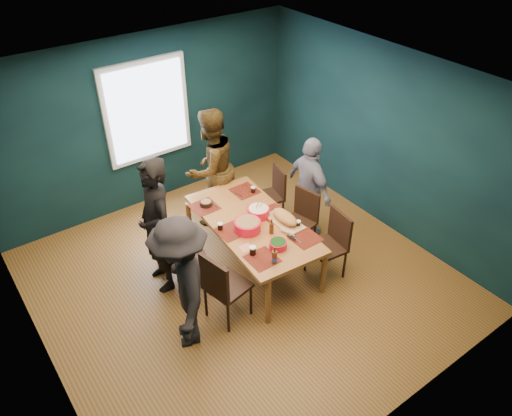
{
  "coord_description": "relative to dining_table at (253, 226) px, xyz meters",
  "views": [
    {
      "loc": [
        -2.74,
        -4.07,
        4.69
      ],
      "look_at": [
        0.3,
        0.11,
        1.0
      ],
      "focal_mm": 35.0,
      "sensor_mm": 36.0,
      "label": 1
    }
  ],
  "objects": [
    {
      "name": "cola_glass_c",
      "position": [
        0.41,
        0.56,
        0.12
      ],
      "size": [
        0.07,
        0.07,
        0.09
      ],
      "color": "black",
      "rests_on": "dining_table"
    },
    {
      "name": "chair_left_far",
      "position": [
        -0.97,
        0.64,
        -0.15
      ],
      "size": [
        0.48,
        0.48,
        0.95
      ],
      "rotation": [
        0.0,
        0.0,
        -0.14
      ],
      "color": "black",
      "rests_on": "floor"
    },
    {
      "name": "napkin_c",
      "position": [
        0.33,
        -0.68,
        0.07
      ],
      "size": [
        0.15,
        0.15,
        0.0
      ],
      "primitive_type": "cube",
      "rotation": [
        0.0,
        0.0,
        0.19
      ],
      "color": "#E2745F",
      "rests_on": "dining_table"
    },
    {
      "name": "bowl_herbs",
      "position": [
        -0.05,
        -0.6,
        0.12
      ],
      "size": [
        0.22,
        0.22,
        0.1
      ],
      "color": "red",
      "rests_on": "dining_table"
    },
    {
      "name": "cutting_board",
      "position": [
        0.33,
        -0.25,
        0.14
      ],
      "size": [
        0.33,
        0.68,
        0.15
      ],
      "rotation": [
        0.0,
        0.0,
        0.01
      ],
      "color": "tan",
      "rests_on": "dining_table"
    },
    {
      "name": "person_near_left",
      "position": [
        -1.35,
        -0.55,
        0.16
      ],
      "size": [
        1.0,
        1.26,
        1.71
      ],
      "primitive_type": "imported",
      "rotation": [
        0.0,
        0.0,
        4.33
      ],
      "color": "black",
      "rests_on": "floor"
    },
    {
      "name": "beer_bottle_b",
      "position": [
        0.05,
        -0.33,
        0.16
      ],
      "size": [
        0.06,
        0.06,
        0.22
      ],
      "color": "#4E260E",
      "rests_on": "dining_table"
    },
    {
      "name": "small_bowl",
      "position": [
        -0.3,
        0.68,
        0.11
      ],
      "size": [
        0.17,
        0.17,
        0.07
      ],
      "color": "black",
      "rests_on": "dining_table"
    },
    {
      "name": "chair_right_near",
      "position": [
        0.79,
        -0.7,
        -0.14
      ],
      "size": [
        0.47,
        0.47,
        0.95
      ],
      "rotation": [
        0.0,
        0.0,
        -0.11
      ],
      "color": "black",
      "rests_on": "floor"
    },
    {
      "name": "chair_right_far",
      "position": [
        0.9,
        0.72,
        -0.18
      ],
      "size": [
        0.48,
        0.48,
        0.89
      ],
      "rotation": [
        0.0,
        0.0,
        -0.21
      ],
      "color": "black",
      "rests_on": "floor"
    },
    {
      "name": "room",
      "position": [
        -0.28,
        0.12,
        0.67
      ],
      "size": [
        5.01,
        5.01,
        2.71
      ],
      "color": "olive",
      "rests_on": "ground"
    },
    {
      "name": "cola_glass_d",
      "position": [
        -0.43,
        0.11,
        0.13
      ],
      "size": [
        0.07,
        0.07,
        0.1
      ],
      "color": "black",
      "rests_on": "dining_table"
    },
    {
      "name": "chair_left_mid",
      "position": [
        -0.96,
        0.13,
        -0.17
      ],
      "size": [
        0.52,
        0.52,
        0.91
      ],
      "rotation": [
        0.0,
        0.0,
        -0.32
      ],
      "color": "black",
      "rests_on": "floor"
    },
    {
      "name": "napkin_a",
      "position": [
        0.34,
        0.08,
        0.07
      ],
      "size": [
        0.17,
        0.17,
        0.0
      ],
      "primitive_type": "cube",
      "rotation": [
        0.0,
        0.0,
        0.18
      ],
      "color": "#E2745F",
      "rests_on": "dining_table"
    },
    {
      "name": "chair_right_mid",
      "position": [
        0.83,
        -0.04,
        -0.17
      ],
      "size": [
        0.49,
        0.49,
        0.91
      ],
      "rotation": [
        0.0,
        0.0,
        0.22
      ],
      "color": "black",
      "rests_on": "floor"
    },
    {
      "name": "cola_glass_a",
      "position": [
        -0.38,
        -0.52,
        0.14
      ],
      "size": [
        0.08,
        0.08,
        0.12
      ],
      "color": "black",
      "rests_on": "dining_table"
    },
    {
      "name": "beer_bottle_a",
      "position": [
        -0.26,
        -0.8,
        0.16
      ],
      "size": [
        0.07,
        0.07,
        0.24
      ],
      "color": "#4E260E",
      "rests_on": "dining_table"
    },
    {
      "name": "dining_table",
      "position": [
        0.0,
        0.0,
        0.0
      ],
      "size": [
        1.17,
        2.1,
        0.77
      ],
      "rotation": [
        0.0,
        0.0,
        -0.08
      ],
      "color": "#A77232",
      "rests_on": "floor"
    },
    {
      "name": "chair_left_near",
      "position": [
        -0.86,
        -0.57,
        -0.11
      ],
      "size": [
        0.54,
        0.54,
        1.01
      ],
      "rotation": [
        0.0,
        0.0,
        0.2
      ],
      "color": "black",
      "rests_on": "floor"
    },
    {
      "name": "bowl_dumpling",
      "position": [
        0.14,
        0.07,
        0.14
      ],
      "size": [
        0.29,
        0.29,
        0.27
      ],
      "color": "red",
      "rests_on": "dining_table"
    },
    {
      "name": "bowl_salad",
      "position": [
        -0.16,
        -0.1,
        0.15
      ],
      "size": [
        0.34,
        0.34,
        0.14
      ],
      "color": "red",
      "rests_on": "dining_table"
    },
    {
      "name": "person_right",
      "position": [
        1.11,
        0.15,
        0.09
      ],
      "size": [
        0.47,
        0.95,
        1.57
      ],
      "primitive_type": "imported",
      "rotation": [
        0.0,
        0.0,
        1.47
      ],
      "color": "white",
      "rests_on": "floor"
    },
    {
      "name": "person_back",
      "position": [
        0.16,
        1.27,
        0.22
      ],
      "size": [
        1.02,
        0.87,
        1.83
      ],
      "primitive_type": "imported",
      "rotation": [
        0.0,
        0.0,
        3.35
      ],
      "color": "black",
      "rests_on": "floor"
    },
    {
      "name": "cola_glass_b",
      "position": [
        0.42,
        -0.42,
        0.12
      ],
      "size": [
        0.06,
        0.06,
        0.09
      ],
      "color": "black",
      "rests_on": "dining_table"
    },
    {
      "name": "napkin_b",
      "position": [
        -0.37,
        -0.38,
        0.07
      ],
      "size": [
        0.15,
        0.15,
        0.0
      ],
      "primitive_type": "cube",
      "rotation": [
        0.0,
        0.0,
        -0.09
      ],
      "color": "#E2745F",
      "rests_on": "dining_table"
    },
    {
      "name": "person_far_left",
      "position": [
        -1.13,
        0.45,
        0.23
      ],
      "size": [
        0.51,
        0.72,
        1.86
      ],
      "primitive_type": "imported",
      "rotation": [
        0.0,
        0.0,
        4.62
      ],
      "color": "black",
      "rests_on": "floor"
    }
  ]
}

